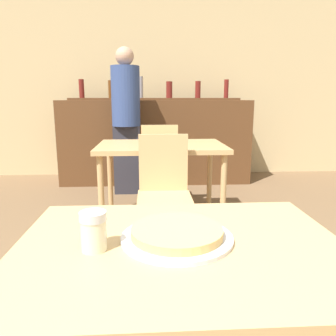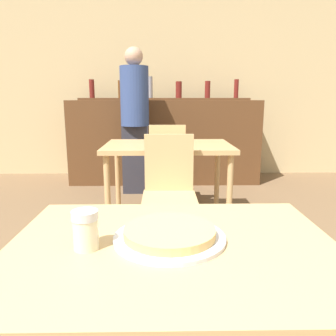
# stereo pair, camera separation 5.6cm
# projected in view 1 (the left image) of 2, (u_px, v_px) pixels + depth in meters

# --- Properties ---
(wall_back) EXTENTS (8.00, 0.05, 2.80)m
(wall_back) POSITION_uv_depth(u_px,v_px,m) (154.00, 82.00, 4.93)
(wall_back) COLOR #D1B784
(wall_back) RESTS_ON ground_plane
(dining_table_near) EXTENTS (0.93, 0.70, 0.76)m
(dining_table_near) POSITION_uv_depth(u_px,v_px,m) (180.00, 277.00, 0.94)
(dining_table_near) COLOR tan
(dining_table_near) RESTS_ON ground_plane
(dining_table_far) EXTENTS (1.14, 0.76, 0.76)m
(dining_table_far) POSITION_uv_depth(u_px,v_px,m) (161.00, 153.00, 2.99)
(dining_table_far) COLOR tan
(dining_table_far) RESTS_ON ground_plane
(bar_counter) EXTENTS (2.60, 0.56, 1.14)m
(bar_counter) POSITION_uv_depth(u_px,v_px,m) (155.00, 141.00, 4.61)
(bar_counter) COLOR brown
(bar_counter) RESTS_ON ground_plane
(bar_back_shelf) EXTENTS (2.39, 0.24, 0.32)m
(bar_back_shelf) POSITION_uv_depth(u_px,v_px,m) (154.00, 96.00, 4.61)
(bar_back_shelf) COLOR brown
(bar_back_shelf) RESTS_ON bar_counter
(chair_far_side_front) EXTENTS (0.40, 0.40, 0.89)m
(chair_far_side_front) POSITION_uv_depth(u_px,v_px,m) (164.00, 186.00, 2.49)
(chair_far_side_front) COLOR tan
(chair_far_side_front) RESTS_ON ground_plane
(chair_far_side_back) EXTENTS (0.40, 0.40, 0.89)m
(chair_far_side_back) POSITION_uv_depth(u_px,v_px,m) (159.00, 160.00, 3.56)
(chair_far_side_back) COLOR tan
(chair_far_side_back) RESTS_ON ground_plane
(pizza_tray) EXTENTS (0.32, 0.32, 0.04)m
(pizza_tray) POSITION_uv_depth(u_px,v_px,m) (177.00, 234.00, 0.94)
(pizza_tray) COLOR silver
(pizza_tray) RESTS_ON dining_table_near
(cheese_shaker) EXTENTS (0.07, 0.07, 0.11)m
(cheese_shaker) POSITION_uv_depth(u_px,v_px,m) (94.00, 231.00, 0.87)
(cheese_shaker) COLOR beige
(cheese_shaker) RESTS_ON dining_table_near
(person_standing) EXTENTS (0.34, 0.34, 1.75)m
(person_standing) POSITION_uv_depth(u_px,v_px,m) (126.00, 116.00, 3.94)
(person_standing) COLOR #2D2D38
(person_standing) RESTS_ON ground_plane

